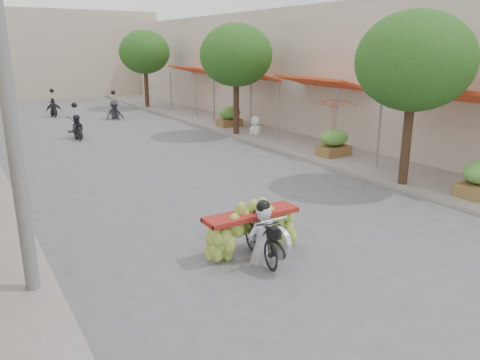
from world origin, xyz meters
name	(u,v)px	position (x,y,z in m)	size (l,w,h in m)	color
ground	(378,287)	(0.00, 0.00, 0.00)	(120.00, 120.00, 0.00)	#5D5D62
sidewalk_right	(253,129)	(7.00, 15.00, 0.06)	(4.00, 60.00, 0.12)	gray
shophouse_row_right	(341,69)	(11.99, 14.00, 3.00)	(9.77, 40.00, 6.00)	#BCAC9C
far_building	(31,55)	(0.00, 38.00, 3.50)	(20.00, 6.00, 7.00)	#B8A891
utility_pole_near	(2,60)	(-5.40, 3.00, 4.03)	(0.60, 0.24, 8.00)	slate
street_tree_near	(414,62)	(5.40, 4.00, 3.78)	(3.40, 3.40, 5.25)	#3A2719
street_tree_mid	(236,55)	(5.40, 14.00, 3.78)	(3.40, 3.40, 5.25)	#3A2719
street_tree_far	(145,52)	(5.40, 26.00, 3.78)	(3.40, 3.40, 5.25)	#3A2719
produce_crate_mid	(334,140)	(6.20, 8.00, 0.71)	(1.20, 0.88, 1.16)	brown
produce_crate_far	(230,115)	(6.20, 16.00, 0.71)	(1.20, 0.88, 1.16)	brown
banana_motorbike	(257,225)	(-1.22, 2.16, 0.74)	(2.20, 1.86, 2.23)	black
market_umbrella	(335,97)	(5.91, 7.77, 2.40)	(2.05, 2.05, 1.59)	red
pedestrian	(256,116)	(6.16, 13.46, 0.98)	(0.93, 0.65, 1.72)	white
bg_motorbike_a	(76,123)	(-1.36, 17.33, 0.73)	(0.81, 1.77, 1.95)	black
bg_motorbike_b	(114,104)	(1.98, 22.34, 0.88)	(1.09, 1.54, 1.95)	black
bg_motorbike_c	(53,103)	(-0.87, 25.43, 0.81)	(1.02, 1.59, 1.95)	black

